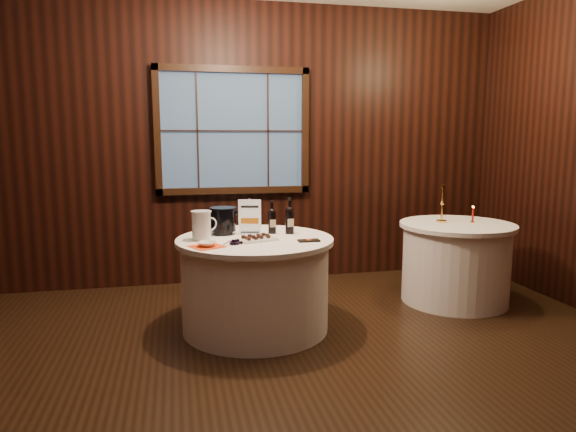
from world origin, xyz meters
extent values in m
plane|color=black|center=(0.00, 0.00, 0.00)|extent=(6.00, 6.00, 0.00)
cube|color=black|center=(0.00, 2.50, 1.50)|extent=(6.00, 0.02, 3.00)
cube|color=#3A567A|center=(0.00, 2.47, 1.65)|extent=(1.50, 0.01, 1.20)
cylinder|color=white|center=(0.00, 1.00, 0.36)|extent=(1.20, 1.20, 0.73)
cylinder|color=white|center=(0.00, 1.00, 0.75)|extent=(1.28, 1.28, 0.04)
cylinder|color=white|center=(2.00, 1.30, 0.36)|extent=(1.00, 1.00, 0.73)
cylinder|color=white|center=(2.00, 1.30, 0.75)|extent=(1.08, 1.08, 0.04)
cube|color=#AFAFB6|center=(-0.01, 1.18, 0.78)|extent=(0.18, 0.12, 0.02)
cube|color=#AFAFB6|center=(-0.01, 1.18, 0.93)|extent=(0.02, 0.02, 0.29)
cube|color=white|center=(-0.01, 1.16, 0.93)|extent=(0.19, 0.05, 0.27)
cylinder|color=black|center=(0.17, 1.17, 0.86)|extent=(0.07, 0.07, 0.18)
sphere|color=black|center=(0.17, 1.17, 0.95)|extent=(0.07, 0.07, 0.07)
cylinder|color=black|center=(0.17, 1.17, 1.00)|extent=(0.03, 0.03, 0.08)
cylinder|color=black|center=(0.17, 1.17, 1.04)|extent=(0.03, 0.03, 0.02)
cube|color=beige|center=(0.17, 1.13, 0.86)|extent=(0.05, 0.00, 0.06)
cylinder|color=black|center=(0.32, 1.12, 0.87)|extent=(0.07, 0.07, 0.20)
sphere|color=black|center=(0.32, 1.12, 0.97)|extent=(0.07, 0.07, 0.07)
cylinder|color=black|center=(0.32, 1.12, 1.02)|extent=(0.03, 0.03, 0.09)
cylinder|color=black|center=(0.32, 1.12, 1.07)|extent=(0.03, 0.03, 0.02)
cube|color=beige|center=(0.32, 1.08, 0.87)|extent=(0.05, 0.00, 0.07)
cylinder|color=black|center=(-0.23, 1.22, 0.78)|extent=(0.16, 0.16, 0.03)
cylinder|color=black|center=(-0.23, 1.22, 0.89)|extent=(0.21, 0.21, 0.18)
cylinder|color=black|center=(-0.23, 1.22, 0.99)|extent=(0.22, 0.22, 0.02)
cube|color=white|center=(0.00, 0.90, 0.78)|extent=(0.34, 0.28, 0.02)
cube|color=black|center=(0.39, 0.77, 0.78)|extent=(0.17, 0.08, 0.01)
cylinder|color=#3B2615|center=(-0.25, 0.77, 0.79)|extent=(0.07, 0.02, 0.03)
cylinder|color=white|center=(-0.43, 1.02, 0.88)|extent=(0.15, 0.15, 0.22)
cylinder|color=white|center=(-0.43, 1.02, 1.00)|extent=(0.16, 0.16, 0.01)
torus|color=white|center=(-0.35, 1.02, 0.89)|extent=(0.11, 0.05, 0.11)
cube|color=#EB4213|center=(-0.40, 0.74, 0.77)|extent=(0.30, 0.30, 0.00)
imported|color=white|center=(-0.40, 0.74, 0.79)|extent=(0.18, 0.18, 0.03)
cylinder|color=gold|center=(1.88, 1.40, 0.78)|extent=(0.10, 0.10, 0.02)
cylinder|color=gold|center=(1.88, 1.40, 0.95)|extent=(0.02, 0.02, 0.32)
cylinder|color=gold|center=(1.88, 1.40, 1.12)|extent=(0.05, 0.05, 0.03)
cylinder|color=gold|center=(2.16, 1.30, 0.78)|extent=(0.04, 0.04, 0.01)
cylinder|color=#A9160D|center=(2.16, 1.30, 0.85)|extent=(0.02, 0.02, 0.13)
sphere|color=#FFB23F|center=(2.16, 1.30, 0.92)|extent=(0.02, 0.02, 0.02)
camera|label=1|loc=(-0.62, -3.06, 1.58)|focal=32.00mm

